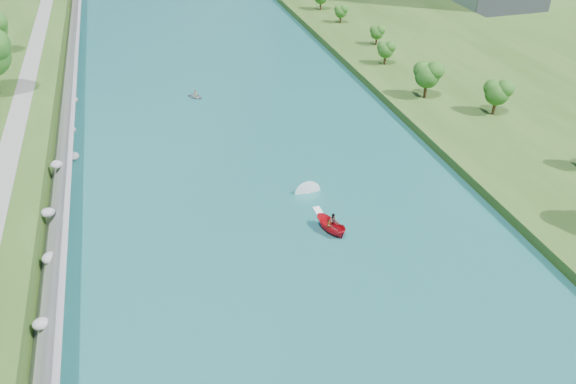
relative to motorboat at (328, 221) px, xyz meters
name	(u,v)px	position (x,y,z in m)	size (l,w,h in m)	color
ground	(312,297)	(-5.67, -11.18, -0.89)	(260.00, 260.00, 0.00)	#2D5119
river_water	(265,195)	(-5.67, 8.82, -0.84)	(55.00, 240.00, 0.10)	#19585F
riprap_bank	(57,221)	(-31.52, 7.96, 0.90)	(3.77, 236.00, 4.21)	slate
motorboat	(328,221)	(0.00, 0.00, 0.00)	(3.60, 19.25, 2.15)	red
raft	(196,96)	(-9.76, 43.13, -0.45)	(3.54, 3.67, 1.49)	gray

